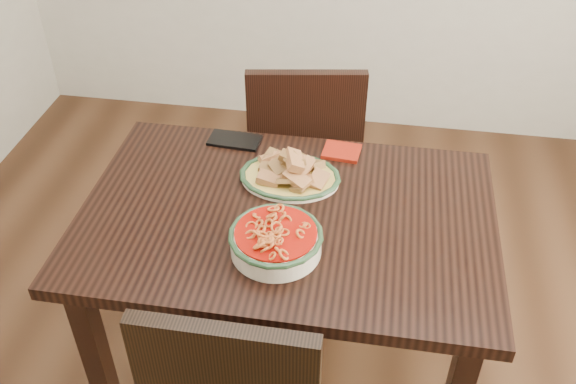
% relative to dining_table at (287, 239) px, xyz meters
% --- Properties ---
extents(dining_table, '(1.17, 0.78, 0.75)m').
position_rel_dining_table_xyz_m(dining_table, '(0.00, 0.00, 0.00)').
color(dining_table, black).
rests_on(dining_table, ground).
extents(chair_far, '(0.48, 0.48, 0.89)m').
position_rel_dining_table_xyz_m(chair_far, '(-0.04, 0.68, -0.15)').
color(chair_far, black).
rests_on(chair_far, ground).
extents(fish_plate, '(0.30, 0.23, 0.11)m').
position_rel_dining_table_xyz_m(fish_plate, '(-0.02, 0.15, 0.15)').
color(fish_plate, white).
rests_on(fish_plate, dining_table).
extents(noodle_bowl, '(0.25, 0.25, 0.08)m').
position_rel_dining_table_xyz_m(noodle_bowl, '(-0.00, -0.16, 0.15)').
color(noodle_bowl, '#F2E7CC').
rests_on(noodle_bowl, dining_table).
extents(smartphone, '(0.17, 0.10, 0.01)m').
position_rel_dining_table_xyz_m(smartphone, '(-0.23, 0.33, 0.11)').
color(smartphone, black).
rests_on(smartphone, dining_table).
extents(napkin, '(0.12, 0.11, 0.01)m').
position_rel_dining_table_xyz_m(napkin, '(0.12, 0.32, 0.11)').
color(napkin, '#971A0B').
rests_on(napkin, dining_table).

